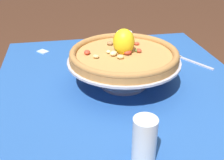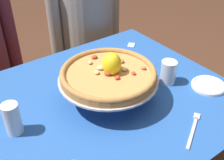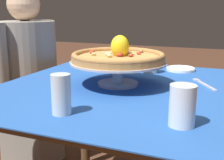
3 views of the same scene
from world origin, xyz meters
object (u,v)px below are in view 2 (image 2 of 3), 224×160
Objects in this scene: side_plate at (209,85)px; diner_right at (87,41)px; water_glass_side_left at (13,120)px; dinner_fork at (193,128)px; sugar_packet at (131,45)px; pizza at (109,73)px; pizza_stand at (108,83)px; water_glass_side_right at (168,74)px.

side_plate is 0.97m from diner_right.
diner_right is (0.75, 0.71, -0.20)m from water_glass_side_left.
sugar_packet is (0.24, 0.65, -0.00)m from dinner_fork.
diner_right is at bearing 79.27° from dinner_fork.
water_glass_side_left is 0.69× the size of dinner_fork.
pizza reaches higher than water_glass_side_left.
water_glass_side_left reaches higher than side_plate.
side_plate is (0.41, -0.20, -0.12)m from pizza.
pizza_stand is at bearing -140.80° from sugar_packet.
sugar_packet is at bearing 39.20° from pizza_stand.
dinner_fork is at bearing -109.88° from sugar_packet.
water_glass_side_left is at bearing -136.37° from diner_right.
side_plate is at bearing -16.64° from water_glass_side_left.
side_plate is 3.02× the size of sugar_packet.
water_glass_side_right is at bearing -13.10° from pizza_stand.
water_glass_side_right is 0.69m from water_glass_side_left.
water_glass_side_right is 0.72× the size of side_plate.
dinner_fork reaches higher than sugar_packet.
water_glass_side_left is (-0.68, 0.10, 0.01)m from water_glass_side_right.
diner_right is at bearing 43.63° from water_glass_side_left.
pizza is 0.39m from dinner_fork.
pizza is 0.87m from diner_right.
dinner_fork is at bearing -66.84° from pizza_stand.
water_glass_side_right is 2.19× the size of sugar_packet.
dinner_fork is at bearing -67.05° from pizza.
pizza reaches higher than pizza_stand.
side_plate is at bearing -48.08° from water_glass_side_right.
dinner_fork is at bearing -100.73° from diner_right.
water_glass_side_right is 0.19m from side_plate.
water_glass_side_right is at bearing 131.92° from side_plate.
water_glass_side_left is at bearing 163.36° from side_plate.
pizza_stand is 0.05m from pizza.
side_plate is at bearing -26.56° from pizza.
diner_right reaches higher than side_plate.
pizza_stand is at bearing 113.16° from dinner_fork.
pizza is 0.30m from water_glass_side_right.
water_glass_side_left is (-0.40, 0.04, -0.02)m from pizza_stand.
pizza_stand is 0.50m from sugar_packet.
pizza reaches higher than sugar_packet.
pizza_stand is 8.22× the size of sugar_packet.
side_plate is at bearing -86.69° from diner_right.
pizza_stand is at bearing 166.90° from water_glass_side_right.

